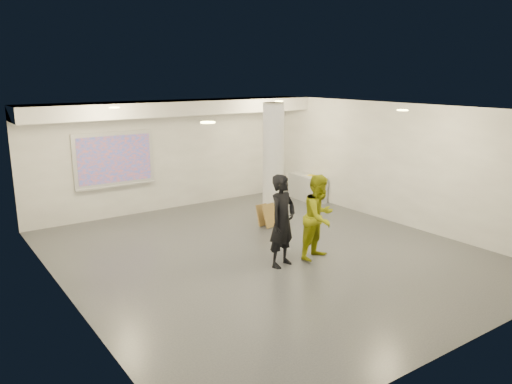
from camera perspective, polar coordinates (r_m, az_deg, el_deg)
floor at (r=10.56m, az=1.25°, el=-7.02°), size 8.00×9.00×0.01m
ceiling at (r=9.92m, az=1.34°, el=9.43°), size 8.00×9.00×0.01m
wall_back at (r=13.96m, az=-9.72°, el=4.20°), size 8.00×0.01×3.00m
wall_front at (r=7.16m, az=23.22°, el=-5.51°), size 8.00×0.01×3.00m
wall_left at (r=8.48m, az=-21.09°, el=-2.46°), size 0.01×9.00×3.00m
wall_right at (r=12.87m, az=15.83°, el=3.11°), size 0.01×9.00×3.00m
soffit_band at (r=13.32m, az=-8.91°, el=9.51°), size 8.00×1.10×0.36m
downlight_nw at (r=11.12m, az=-15.90°, el=9.26°), size 0.22×0.22×0.02m
downlight_ne at (r=13.24m, az=2.63°, el=10.33°), size 0.22×0.22×0.02m
downlight_sw at (r=7.48m, az=-5.53°, el=7.92°), size 0.22×0.22×0.02m
downlight_se at (r=10.37m, az=16.40°, el=8.96°), size 0.22×0.22×0.02m
column at (r=12.43m, az=1.97°, el=3.27°), size 0.52×0.52×3.00m
projection_screen at (r=13.32m, az=-15.87°, el=3.56°), size 2.10×0.13×1.42m
credenza at (r=14.97m, az=5.89°, el=0.53°), size 0.65×1.32×0.74m
papers_stack at (r=14.79m, az=6.13°, el=1.89°), size 0.32×0.38×0.02m
postit_pad at (r=14.76m, az=6.43°, el=1.87°), size 0.27×0.31×0.03m
cardboard_back at (r=12.44m, az=1.08°, el=-2.56°), size 0.50×0.21×0.53m
cardboard_front at (r=12.32m, az=1.82°, el=-2.64°), size 0.56×0.34×0.57m
woman at (r=9.66m, az=3.03°, el=-3.32°), size 0.76×0.61×1.82m
man at (r=10.14m, az=7.25°, el=-2.85°), size 0.98×0.85×1.73m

